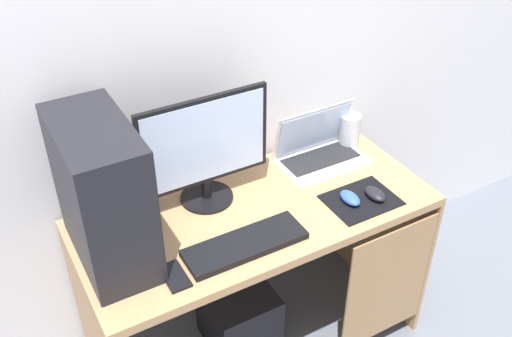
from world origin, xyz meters
TOP-DOWN VIEW (x-y plane):
  - wall_back at (0.00, 0.33)m, footprint 4.00×0.05m
  - desk at (0.02, -0.01)m, footprint 1.30×0.58m
  - pc_tower at (-0.52, 0.03)m, footprint 0.21×0.42m
  - monitor at (-0.13, 0.14)m, footprint 0.48×0.20m
  - laptop at (0.38, 0.15)m, footprint 0.35×0.21m
  - speaker at (0.55, 0.18)m, footprint 0.09×0.09m
  - keyboard at (-0.13, -0.16)m, footprint 0.42×0.14m
  - mousepad at (0.36, -0.15)m, footprint 0.26×0.20m
  - mouse_left at (0.32, -0.14)m, footprint 0.06×0.10m
  - mouse_right at (0.41, -0.16)m, footprint 0.06×0.10m
  - cell_phone at (-0.39, -0.17)m, footprint 0.07×0.13m
  - subwoofer at (-0.05, 0.05)m, footprint 0.28×0.28m

SIDE VIEW (x-z plane):
  - subwoofer at x=-0.05m, z-range 0.00..0.28m
  - desk at x=0.02m, z-range 0.21..0.95m
  - mousepad at x=0.36m, z-range 0.74..0.74m
  - cell_phone at x=-0.39m, z-range 0.74..0.75m
  - keyboard at x=-0.13m, z-range 0.74..0.76m
  - mouse_left at x=0.32m, z-range 0.74..0.78m
  - mouse_right at x=0.41m, z-range 0.74..0.78m
  - laptop at x=0.38m, z-range 0.67..0.89m
  - speaker at x=0.55m, z-range 0.74..0.88m
  - monitor at x=-0.13m, z-range 0.75..1.17m
  - pc_tower at x=-0.52m, z-range 0.74..1.22m
  - wall_back at x=0.00m, z-range 0.00..2.60m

